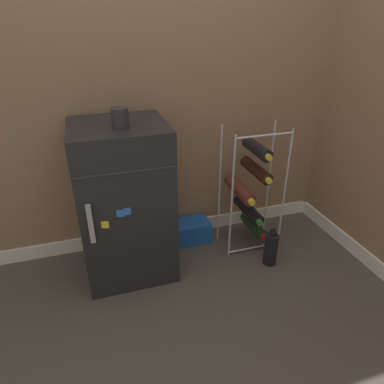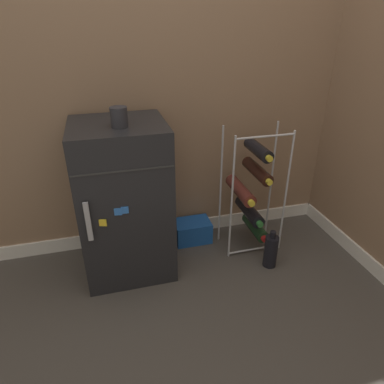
{
  "view_description": "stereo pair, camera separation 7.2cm",
  "coord_description": "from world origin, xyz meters",
  "px_view_note": "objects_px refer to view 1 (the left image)",
  "views": [
    {
      "loc": [
        -0.62,
        -1.35,
        1.34
      ],
      "look_at": [
        -0.1,
        0.31,
        0.43
      ],
      "focal_mm": 32.0,
      "sensor_mm": 36.0,
      "label": 1
    },
    {
      "loc": [
        -0.55,
        -1.37,
        1.34
      ],
      "look_at": [
        -0.1,
        0.31,
        0.43
      ],
      "focal_mm": 32.0,
      "sensor_mm": 36.0,
      "label": 2
    }
  ],
  "objects_px": {
    "mini_fridge": "(125,202)",
    "fridge_top_cup": "(120,118)",
    "soda_box": "(192,231)",
    "wine_rack": "(251,191)",
    "loose_bottle_floor": "(271,249)"
  },
  "relations": [
    {
      "from": "mini_fridge",
      "to": "fridge_top_cup",
      "type": "xyz_separation_m",
      "value": [
        0.01,
        -0.07,
        0.48
      ]
    },
    {
      "from": "fridge_top_cup",
      "to": "soda_box",
      "type": "bearing_deg",
      "value": 27.32
    },
    {
      "from": "wine_rack",
      "to": "loose_bottle_floor",
      "type": "xyz_separation_m",
      "value": [
        0.04,
        -0.23,
        -0.28
      ]
    },
    {
      "from": "wine_rack",
      "to": "mini_fridge",
      "type": "bearing_deg",
      "value": -179.53
    },
    {
      "from": "soda_box",
      "to": "loose_bottle_floor",
      "type": "bearing_deg",
      "value": -44.52
    },
    {
      "from": "mini_fridge",
      "to": "soda_box",
      "type": "distance_m",
      "value": 0.58
    },
    {
      "from": "fridge_top_cup",
      "to": "loose_bottle_floor",
      "type": "bearing_deg",
      "value": -11.33
    },
    {
      "from": "wine_rack",
      "to": "fridge_top_cup",
      "type": "distance_m",
      "value": 0.92
    },
    {
      "from": "loose_bottle_floor",
      "to": "mini_fridge",
      "type": "bearing_deg",
      "value": 164.13
    },
    {
      "from": "wine_rack",
      "to": "soda_box",
      "type": "height_order",
      "value": "wine_rack"
    },
    {
      "from": "mini_fridge",
      "to": "wine_rack",
      "type": "bearing_deg",
      "value": 0.47
    },
    {
      "from": "loose_bottle_floor",
      "to": "fridge_top_cup",
      "type": "bearing_deg",
      "value": 168.67
    },
    {
      "from": "wine_rack",
      "to": "fridge_top_cup",
      "type": "xyz_separation_m",
      "value": [
        -0.75,
        -0.08,
        0.54
      ]
    },
    {
      "from": "wine_rack",
      "to": "loose_bottle_floor",
      "type": "bearing_deg",
      "value": -79.75
    },
    {
      "from": "mini_fridge",
      "to": "wine_rack",
      "type": "relative_size",
      "value": 1.11
    }
  ]
}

